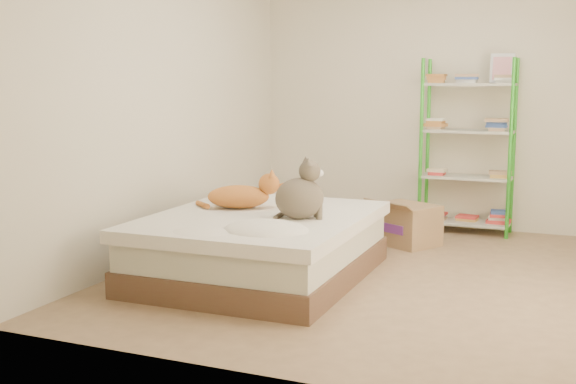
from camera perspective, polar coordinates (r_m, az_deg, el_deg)
The scene contains 7 objects.
room at distance 5.44m, azimuth 7.91°, elevation 6.76°, with size 3.81×4.21×2.61m.
bed at distance 5.50m, azimuth -2.18°, elevation -4.26°, with size 1.54×1.92×0.48m.
orange_cat at distance 5.71m, azimuth -3.95°, elevation -0.14°, with size 0.58×0.31×0.23m, color #C78834, non-canonical shape.
grey_cat at distance 5.24m, azimuth 0.91°, elevation 0.22°, with size 0.32×0.38×0.44m, color brown, non-canonical shape.
shelf_unit at distance 7.25m, azimuth 14.02°, elevation 3.32°, with size 0.88×0.36×1.74m.
cardboard_box at distance 6.68m, azimuth 9.30°, elevation -2.53°, with size 0.67×0.69×0.43m.
white_bin at distance 7.82m, azimuth -0.09°, elevation -0.82°, with size 0.37×0.34×0.35m.
Camera 1 is at (1.40, -5.26, 1.48)m, focal length 45.00 mm.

